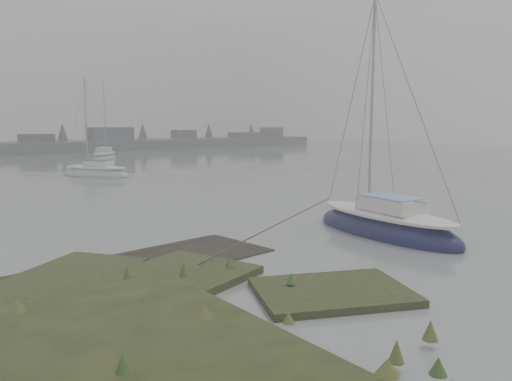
% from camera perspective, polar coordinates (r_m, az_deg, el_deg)
% --- Properties ---
extents(ground, '(160.00, 160.00, 0.00)m').
position_cam_1_polar(ground, '(39.20, -26.44, 1.11)').
color(ground, slate).
rests_on(ground, ground).
extents(far_shoreline, '(60.00, 8.00, 4.15)m').
position_cam_1_polar(far_shoreline, '(78.26, -11.87, 5.32)').
color(far_shoreline, '#4C4F51').
rests_on(far_shoreline, ground).
extents(sailboat_main, '(2.81, 6.68, 9.17)m').
position_cam_1_polar(sailboat_main, '(18.60, 14.55, -4.00)').
color(sailboat_main, '#0D0E34').
rests_on(sailboat_main, ground).
extents(sailboat_white, '(4.54, 5.68, 7.86)m').
position_cam_1_polar(sailboat_white, '(39.25, -17.77, 1.92)').
color(sailboat_white, silver).
rests_on(sailboat_white, ground).
extents(sailboat_far_b, '(5.13, 6.25, 8.71)m').
position_cam_1_polar(sailboat_far_b, '(56.10, -16.92, 3.64)').
color(sailboat_far_b, '#B5B9BF').
rests_on(sailboat_far_b, ground).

